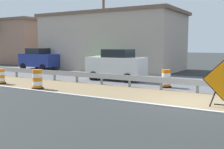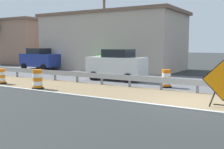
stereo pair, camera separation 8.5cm
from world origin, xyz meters
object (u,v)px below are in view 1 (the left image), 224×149
at_px(warning_sign_diamond, 224,82).
at_px(car_trailing_far_lane, 116,65).
at_px(traffic_barrel_nearest, 166,79).
at_px(traffic_barrel_mid, 1,77).
at_px(utility_pole_near, 104,27).
at_px(traffic_barrel_close, 37,80).
at_px(car_trailing_near_lane, 39,59).

relative_size(warning_sign_diamond, car_trailing_far_lane, 0.48).
height_order(traffic_barrel_nearest, traffic_barrel_mid, traffic_barrel_nearest).
bearing_deg(traffic_barrel_nearest, traffic_barrel_mid, 112.88).
distance_m(traffic_barrel_mid, utility_pole_near, 10.85).
relative_size(traffic_barrel_close, traffic_barrel_mid, 1.15).
bearing_deg(car_trailing_far_lane, traffic_barrel_mid, 42.69).
height_order(warning_sign_diamond, traffic_barrel_mid, warning_sign_diamond).
bearing_deg(traffic_barrel_nearest, utility_pole_near, 54.04).
distance_m(traffic_barrel_close, car_trailing_near_lane, 12.96).
distance_m(car_trailing_far_lane, utility_pole_near, 6.89).
bearing_deg(utility_pole_near, car_trailing_near_lane, 99.99).
bearing_deg(traffic_barrel_close, warning_sign_diamond, -87.79).
height_order(traffic_barrel_nearest, traffic_barrel_close, traffic_barrel_close).
xyz_separation_m(traffic_barrel_nearest, traffic_barrel_close, (-4.34, 6.10, 0.02)).
bearing_deg(traffic_barrel_close, utility_pole_near, 11.84).
height_order(traffic_barrel_mid, car_trailing_near_lane, car_trailing_near_lane).
xyz_separation_m(warning_sign_diamond, utility_pole_near, (9.96, 12.10, 3.10)).
bearing_deg(warning_sign_diamond, traffic_barrel_nearest, -137.05).
distance_m(warning_sign_diamond, car_trailing_near_lane, 21.03).
bearing_deg(car_trailing_near_lane, traffic_barrel_mid, -58.08).
bearing_deg(car_trailing_near_lane, utility_pole_near, 9.55).
distance_m(traffic_barrel_mid, car_trailing_far_lane, 7.78).
relative_size(warning_sign_diamond, utility_pole_near, 0.25).
distance_m(traffic_barrel_nearest, traffic_barrel_close, 7.49).
xyz_separation_m(traffic_barrel_mid, utility_pole_near, (10.09, -1.43, 3.73)).
bearing_deg(car_trailing_near_lane, car_trailing_far_lane, -17.44).
bearing_deg(warning_sign_diamond, car_trailing_near_lane, -115.57).
xyz_separation_m(traffic_barrel_nearest, traffic_barrel_mid, (-4.09, 9.70, -0.05)).
distance_m(traffic_barrel_close, traffic_barrel_mid, 3.61).
relative_size(traffic_barrel_mid, utility_pole_near, 0.12).
xyz_separation_m(warning_sign_diamond, traffic_barrel_nearest, (3.96, 3.83, -0.58)).
height_order(traffic_barrel_mid, utility_pole_near, utility_pole_near).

